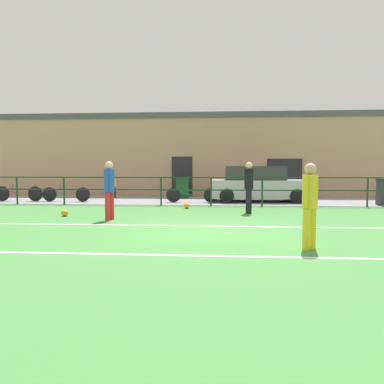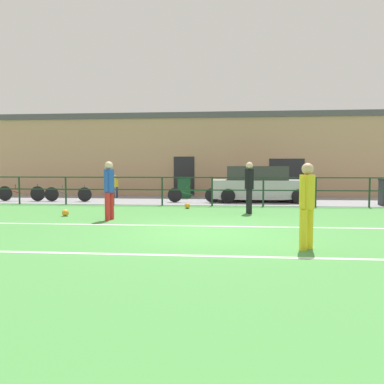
% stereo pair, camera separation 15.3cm
% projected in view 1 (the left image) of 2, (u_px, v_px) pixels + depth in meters
% --- Properties ---
extents(ground, '(60.00, 44.00, 0.04)m').
position_uv_depth(ground, '(205.00, 233.00, 8.76)').
color(ground, '#478C42').
extents(field_line_touchline, '(36.00, 0.11, 0.00)m').
position_uv_depth(field_line_touchline, '(206.00, 226.00, 9.66)').
color(field_line_touchline, white).
rests_on(field_line_touchline, ground).
extents(field_line_hash, '(36.00, 0.11, 0.00)m').
position_uv_depth(field_line_hash, '(199.00, 256.00, 6.41)').
color(field_line_hash, white).
rests_on(field_line_hash, ground).
extents(pavement_strip, '(48.00, 5.00, 0.02)m').
position_uv_depth(pavement_strip, '(212.00, 200.00, 17.21)').
color(pavement_strip, gray).
rests_on(pavement_strip, ground).
extents(perimeter_fence, '(36.07, 0.07, 1.15)m').
position_uv_depth(perimeter_fence, '(211.00, 187.00, 14.67)').
color(perimeter_fence, '#193823').
rests_on(perimeter_fence, ground).
extents(clubhouse_facade, '(28.00, 2.56, 4.44)m').
position_uv_depth(clubhouse_facade, '(214.00, 155.00, 20.75)').
color(clubhouse_facade, tan).
rests_on(clubhouse_facade, ground).
extents(player_goalkeeper, '(0.30, 0.46, 1.70)m').
position_uv_depth(player_goalkeeper, '(249.00, 184.00, 12.29)').
color(player_goalkeeper, black).
rests_on(player_goalkeeper, ground).
extents(player_striker, '(0.32, 0.36, 1.60)m').
position_uv_depth(player_striker, '(310.00, 200.00, 6.88)').
color(player_striker, gold).
rests_on(player_striker, ground).
extents(player_winger, '(0.30, 0.46, 1.70)m').
position_uv_depth(player_winger, '(109.00, 187.00, 10.69)').
color(player_winger, red).
rests_on(player_winger, ground).
extents(soccer_ball_match, '(0.21, 0.21, 0.21)m').
position_uv_depth(soccer_ball_match, '(187.00, 206.00, 13.76)').
color(soccer_ball_match, orange).
rests_on(soccer_ball_match, ground).
extents(soccer_ball_spare, '(0.21, 0.21, 0.21)m').
position_uv_depth(soccer_ball_spare, '(65.00, 213.00, 11.56)').
color(soccer_ball_spare, orange).
rests_on(soccer_ball_spare, ground).
extents(spectator_child, '(0.30, 0.20, 1.13)m').
position_uv_depth(spectator_child, '(113.00, 185.00, 18.42)').
color(spectator_child, '#232D4C').
rests_on(spectator_child, pavement_strip).
extents(parked_car_red, '(4.30, 1.92, 1.56)m').
position_uv_depth(parked_car_red, '(258.00, 185.00, 16.46)').
color(parked_car_red, '#B7B7BC').
rests_on(parked_car_red, pavement_strip).
extents(bicycle_parked_0, '(2.14, 0.04, 0.73)m').
position_uv_depth(bicycle_parked_0, '(66.00, 194.00, 16.38)').
color(bicycle_parked_0, black).
rests_on(bicycle_parked_0, pavement_strip).
extents(bicycle_parked_1, '(2.24, 0.04, 0.73)m').
position_uv_depth(bicycle_parked_1, '(192.00, 195.00, 15.96)').
color(bicycle_parked_1, black).
rests_on(bicycle_parked_1, pavement_strip).
extents(bicycle_parked_2, '(2.20, 0.04, 0.76)m').
position_uv_depth(bicycle_parked_2, '(19.00, 193.00, 16.55)').
color(bicycle_parked_2, black).
rests_on(bicycle_parked_2, pavement_strip).
extents(trash_bin_0, '(0.64, 0.54, 1.04)m').
position_uv_depth(trash_bin_0, '(183.00, 187.00, 18.24)').
color(trash_bin_0, '#194C28').
rests_on(trash_bin_0, pavement_strip).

